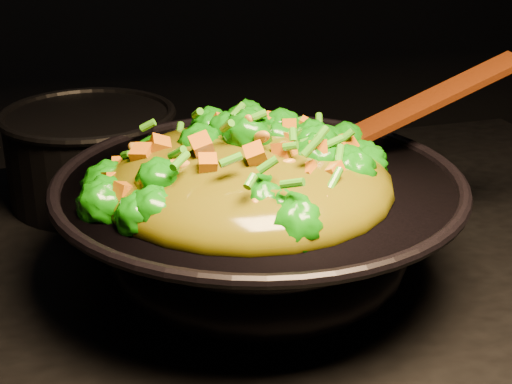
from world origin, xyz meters
name	(u,v)px	position (x,y,z in m)	size (l,w,h in m)	color
wok	(259,232)	(0.07, 0.06, 0.95)	(0.38, 0.38, 0.11)	black
stir_fry	(247,142)	(0.05, 0.04, 1.05)	(0.27, 0.27, 0.09)	#116E07
spatula	(408,111)	(0.24, 0.10, 1.05)	(0.26, 0.04, 0.01)	#3E1307
back_pot	(91,155)	(-0.07, 0.31, 0.96)	(0.20, 0.20, 0.11)	black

